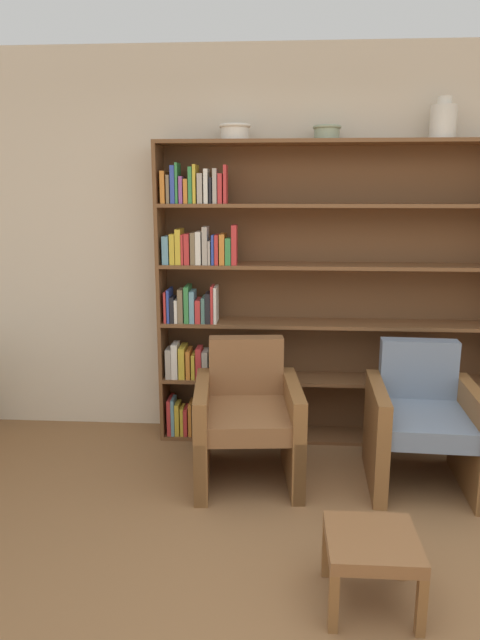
# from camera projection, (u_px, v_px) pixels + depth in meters

# --- Properties ---
(wall_back) EXTENTS (12.00, 0.06, 2.75)m
(wall_back) POSITION_uv_depth(u_px,v_px,m) (330.00, 248.00, 4.10)
(wall_back) COLOR beige
(wall_back) RESTS_ON ground
(bookshelf) EXTENTS (2.39, 0.30, 2.10)m
(bookshelf) POSITION_uv_depth(u_px,v_px,m) (297.00, 297.00, 4.02)
(bookshelf) COLOR brown
(bookshelf) RESTS_ON ground
(bowl_slate) EXTENTS (0.21, 0.21, 0.10)m
(bowl_slate) POSITION_uv_depth(u_px,v_px,m) (235.00, 131.00, 3.78)
(bowl_slate) COLOR silver
(bowl_slate) RESTS_ON bookshelf
(bowl_brass) EXTENTS (0.19, 0.19, 0.09)m
(bowl_brass) POSITION_uv_depth(u_px,v_px,m) (327.00, 132.00, 3.74)
(bowl_brass) COLOR gray
(bowl_brass) RESTS_ON bookshelf
(vase_tall) EXTENTS (0.17, 0.17, 0.27)m
(vase_tall) POSITION_uv_depth(u_px,v_px,m) (443.00, 121.00, 3.68)
(vase_tall) COLOR silver
(vase_tall) RESTS_ON bookshelf
(armchair_leather) EXTENTS (0.70, 0.74, 0.85)m
(armchair_leather) POSITION_uv_depth(u_px,v_px,m) (247.00, 417.00, 3.56)
(armchair_leather) COLOR brown
(armchair_leather) RESTS_ON ground
(armchair_cushioned) EXTENTS (0.67, 0.71, 0.85)m
(armchair_cushioned) POSITION_uv_depth(u_px,v_px,m) (422.00, 422.00, 3.49)
(armchair_cushioned) COLOR brown
(armchair_cushioned) RESTS_ON ground
(footstool) EXTENTS (0.39, 0.39, 0.33)m
(footstool) POSITION_uv_depth(u_px,v_px,m) (372.00, 548.00, 2.45)
(footstool) COLOR brown
(footstool) RESTS_ON ground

